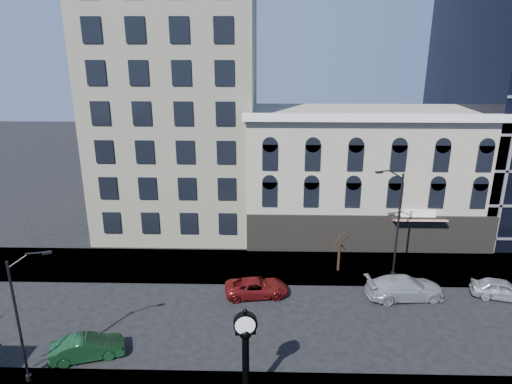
{
  "coord_description": "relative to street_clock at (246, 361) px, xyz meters",
  "views": [
    {
      "loc": [
        2.76,
        -26.56,
        18.15
      ],
      "look_at": [
        2.0,
        4.0,
        8.0
      ],
      "focal_mm": 32.0,
      "sensor_mm": 36.0,
      "label": 1
    }
  ],
  "objects": [
    {
      "name": "sidewalk_far",
      "position": [
        -1.75,
        15.24,
        -2.57
      ],
      "size": [
        160.0,
        6.0,
        0.12
      ],
      "primitive_type": "cube",
      "color": "gray",
      "rests_on": "ground"
    },
    {
      "name": "car_far_c",
      "position": [
        18.44,
        10.81,
        -1.91
      ],
      "size": [
        4.57,
        2.78,
        1.45
      ],
      "primitive_type": "imported",
      "rotation": [
        0.0,
        0.0,
        1.3
      ],
      "color": "#A5A8AD",
      "rests_on": "ground"
    },
    {
      "name": "victorian_row",
      "position": [
        10.25,
        23.13,
        3.36
      ],
      "size": [
        22.6,
        11.19,
        12.5
      ],
      "color": "#A09884",
      "rests_on": "ground"
    },
    {
      "name": "ground",
      "position": [
        -1.75,
        7.24,
        -2.63
      ],
      "size": [
        160.0,
        160.0,
        0.0
      ],
      "primitive_type": "plane",
      "color": "black",
      "rests_on": "ground"
    },
    {
      "name": "street_lamp_near",
      "position": [
        -11.69,
        1.48,
        3.37
      ],
      "size": [
        1.89,
        1.01,
        7.8
      ],
      "rotation": [
        0.0,
        0.0,
        0.43
      ],
      "color": "black",
      "rests_on": "sidewalk_near"
    },
    {
      "name": "street_clock",
      "position": [
        0.0,
        0.0,
        0.0
      ],
      "size": [
        1.26,
        1.26,
        5.56
      ],
      "rotation": [
        0.0,
        0.0,
        0.12
      ],
      "color": "black",
      "rests_on": "sidewalk_near"
    },
    {
      "name": "cream_tower",
      "position": [
        -7.87,
        26.13,
        16.69
      ],
      "size": [
        15.9,
        15.4,
        42.5
      ],
      "color": "beige",
      "rests_on": "ground"
    },
    {
      "name": "car_far_b",
      "position": [
        11.28,
        10.68,
        -1.8
      ],
      "size": [
        5.98,
        2.98,
        1.67
      ],
      "primitive_type": "imported",
      "rotation": [
        0.0,
        0.0,
        1.69
      ],
      "color": "#A5A8AD",
      "rests_on": "ground"
    },
    {
      "name": "bare_tree_far",
      "position": [
        6.96,
        14.61,
        0.42
      ],
      "size": [
        2.27,
        2.27,
        3.9
      ],
      "color": "black",
      "rests_on": "sidewalk_far"
    },
    {
      "name": "car_near_b",
      "position": [
        -9.67,
        3.39,
        -1.93
      ],
      "size": [
        4.5,
        2.71,
        1.4
      ],
      "primitive_type": "imported",
      "rotation": [
        0.0,
        0.0,
        1.88
      ],
      "color": "#143F1E",
      "rests_on": "ground"
    },
    {
      "name": "car_far_a",
      "position": [
        0.31,
        10.72,
        -1.98
      ],
      "size": [
        4.97,
        2.79,
        1.31
      ],
      "primitive_type": "imported",
      "rotation": [
        0.0,
        0.0,
        1.7
      ],
      "color": "maroon",
      "rests_on": "ground"
    },
    {
      "name": "street_lamp_far",
      "position": [
        10.52,
        13.5,
        4.39
      ],
      "size": [
        2.36,
        0.6,
        9.15
      ],
      "rotation": [
        0.0,
        0.0,
        3.28
      ],
      "color": "black",
      "rests_on": "sidewalk_far"
    }
  ]
}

